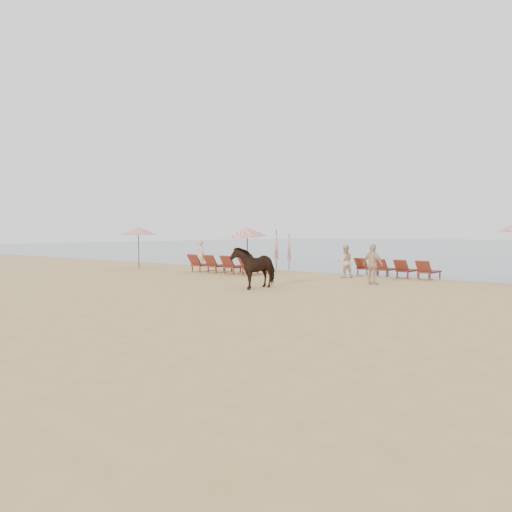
{
  "coord_description": "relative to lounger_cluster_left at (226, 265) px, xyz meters",
  "views": [
    {
      "loc": [
        10.56,
        -10.15,
        2.07
      ],
      "look_at": [
        0.0,
        5.0,
        1.1
      ],
      "focal_mm": 30.0,
      "sensor_mm": 36.0,
      "label": 1
    }
  ],
  "objects": [
    {
      "name": "ground",
      "position": [
        3.45,
        -7.17,
        -0.45
      ],
      "size": [
        120.0,
        120.0,
        0.0
      ],
      "primitive_type": "plane",
      "color": "tan",
      "rests_on": "ground"
    },
    {
      "name": "beachgoer_right_a",
      "position": [
        6.0,
        1.48,
        0.31
      ],
      "size": [
        0.94,
        0.93,
        1.53
      ],
      "primitive_type": "imported",
      "rotation": [
        0.0,
        0.0,
        3.89
      ],
      "color": "tan",
      "rests_on": "ground"
    },
    {
      "name": "lounger_cluster_right",
      "position": [
        7.86,
        3.14,
        -0.04
      ],
      "size": [
        3.9,
        2.12,
        0.59
      ],
      "rotation": [
        0.0,
        0.0,
        -0.15
      ],
      "color": "maroon",
      "rests_on": "ground"
    },
    {
      "name": "umbrella_closed_right",
      "position": [
        1.73,
        3.58,
        0.82
      ],
      "size": [
        0.25,
        0.25,
        2.07
      ],
      "rotation": [
        0.0,
        0.0,
        0.35
      ],
      "color": "black",
      "rests_on": "ground"
    },
    {
      "name": "sea",
      "position": [
        3.45,
        72.83,
        -0.45
      ],
      "size": [
        160.0,
        140.0,
        0.06
      ],
      "primitive_type": "cube",
      "color": "#51606B",
      "rests_on": "ground"
    },
    {
      "name": "cow",
      "position": [
        4.71,
        -4.06,
        0.34
      ],
      "size": [
        1.06,
        1.97,
        1.59
      ],
      "primitive_type": "imported",
      "rotation": [
        0.0,
        0.0,
        -0.11
      ],
      "color": "black",
      "rests_on": "ground"
    },
    {
      "name": "umbrella_open_left_b",
      "position": [
        1.09,
        0.44,
        1.7
      ],
      "size": [
        1.95,
        1.99,
        2.49
      ],
      "rotation": [
        0.0,
        0.0,
        -0.19
      ],
      "color": "black",
      "rests_on": "ground"
    },
    {
      "name": "umbrella_closed_left",
      "position": [
        0.7,
        3.86,
        0.96
      ],
      "size": [
        0.28,
        0.28,
        2.29
      ],
      "rotation": [
        0.0,
        0.0,
        0.15
      ],
      "color": "black",
      "rests_on": "ground"
    },
    {
      "name": "lounger_cluster_left",
      "position": [
        0.0,
        0.0,
        0.0
      ],
      "size": [
        4.12,
        1.79,
        0.65
      ],
      "rotation": [
        0.0,
        0.0,
        -0.01
      ],
      "color": "maroon",
      "rests_on": "ground"
    },
    {
      "name": "beachgoer_left",
      "position": [
        -3.55,
        2.05,
        0.37
      ],
      "size": [
        0.7,
        0.58,
        1.65
      ],
      "primitive_type": "imported",
      "rotation": [
        0.0,
        0.0,
        2.79
      ],
      "color": "tan",
      "rests_on": "ground"
    },
    {
      "name": "umbrella_open_left_a",
      "position": [
        -6.36,
        -0.37,
        1.76
      ],
      "size": [
        2.17,
        2.17,
        2.47
      ],
      "rotation": [
        0.0,
        0.0,
        0.07
      ],
      "color": "black",
      "rests_on": "ground"
    },
    {
      "name": "beachgoer_right_b",
      "position": [
        8.04,
        -0.49,
        0.37
      ],
      "size": [
        1.05,
        0.72,
        1.65
      ],
      "primitive_type": "imported",
      "rotation": [
        0.0,
        0.0,
        2.78
      ],
      "color": "tan",
      "rests_on": "ground"
    }
  ]
}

